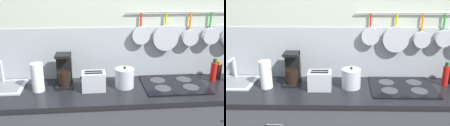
# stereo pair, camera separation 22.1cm
# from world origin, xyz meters

# --- Properties ---
(wall_back) EXTENTS (7.20, 0.15, 2.60)m
(wall_back) POSITION_xyz_m (0.00, 0.34, 1.27)
(wall_back) COLOR #B2BCA8
(wall_back) RESTS_ON ground_plane
(countertop) EXTENTS (3.11, 0.61, 0.03)m
(countertop) POSITION_xyz_m (0.00, 0.00, 0.88)
(countertop) COLOR black
(countertop) RESTS_ON cabinet_base
(sink_basin) EXTENTS (0.46, 0.34, 0.23)m
(sink_basin) POSITION_xyz_m (-1.29, 0.12, 0.92)
(sink_basin) COLOR #B7BABF
(sink_basin) RESTS_ON countertop
(paper_towel_roll) EXTENTS (0.11, 0.11, 0.26)m
(paper_towel_roll) POSITION_xyz_m (-0.91, 0.03, 1.03)
(paper_towel_roll) COLOR white
(paper_towel_roll) RESTS_ON countertop
(coffee_maker) EXTENTS (0.16, 0.20, 0.31)m
(coffee_maker) POSITION_xyz_m (-0.68, 0.14, 1.03)
(coffee_maker) COLOR black
(coffee_maker) RESTS_ON countertop
(toaster) EXTENTS (0.23, 0.15, 0.17)m
(toaster) POSITION_xyz_m (-0.41, 0.01, 0.98)
(toaster) COLOR #B7BABF
(toaster) RESTS_ON countertop
(kettle) EXTENTS (0.18, 0.18, 0.20)m
(kettle) POSITION_xyz_m (-0.12, 0.05, 0.99)
(kettle) COLOR #B7BABF
(kettle) RESTS_ON countertop
(cooktop) EXTENTS (0.59, 0.48, 0.01)m
(cooktop) POSITION_xyz_m (0.35, 0.05, 0.90)
(cooktop) COLOR black
(cooktop) RESTS_ON countertop
(bottle_hot_sauce) EXTENTS (0.06, 0.06, 0.23)m
(bottle_hot_sauce) POSITION_xyz_m (0.77, 0.12, 1.00)
(bottle_hot_sauce) COLOR red
(bottle_hot_sauce) RESTS_ON countertop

